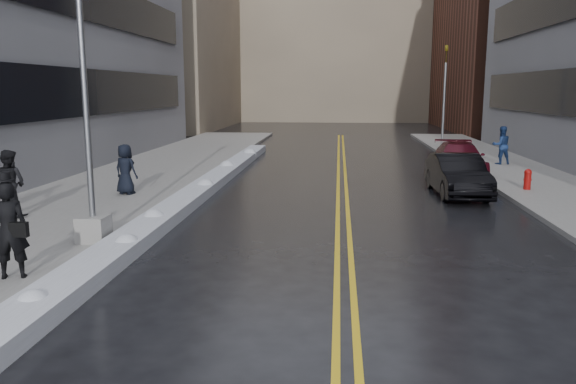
% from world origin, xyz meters
% --- Properties ---
extents(ground, '(160.00, 160.00, 0.00)m').
position_xyz_m(ground, '(0.00, 0.00, 0.00)').
color(ground, black).
rests_on(ground, ground).
extents(sidewalk_west, '(5.50, 50.00, 0.15)m').
position_xyz_m(sidewalk_west, '(-5.75, 10.00, 0.07)').
color(sidewalk_west, gray).
rests_on(sidewalk_west, ground).
extents(sidewalk_east, '(4.00, 50.00, 0.15)m').
position_xyz_m(sidewalk_east, '(10.00, 10.00, 0.07)').
color(sidewalk_east, gray).
rests_on(sidewalk_east, ground).
extents(lane_line_left, '(0.12, 50.00, 0.01)m').
position_xyz_m(lane_line_left, '(2.35, 10.00, 0.00)').
color(lane_line_left, gold).
rests_on(lane_line_left, ground).
extents(lane_line_right, '(0.12, 50.00, 0.01)m').
position_xyz_m(lane_line_right, '(2.65, 10.00, 0.00)').
color(lane_line_right, gold).
rests_on(lane_line_right, ground).
extents(snow_ridge, '(0.90, 30.00, 0.34)m').
position_xyz_m(snow_ridge, '(-2.45, 8.00, 0.17)').
color(snow_ridge, silver).
rests_on(snow_ridge, ground).
extents(building_west_far, '(14.00, 22.00, 18.00)m').
position_xyz_m(building_west_far, '(-15.50, 44.00, 9.00)').
color(building_west_far, gray).
rests_on(building_west_far, ground).
extents(building_far, '(36.00, 16.00, 22.00)m').
position_xyz_m(building_far, '(2.00, 60.00, 11.00)').
color(building_far, gray).
rests_on(building_far, ground).
extents(lamppost, '(0.65, 0.65, 7.62)m').
position_xyz_m(lamppost, '(-3.30, 2.00, 2.53)').
color(lamppost, gray).
rests_on(lamppost, sidewalk_west).
extents(fire_hydrant, '(0.26, 0.26, 0.73)m').
position_xyz_m(fire_hydrant, '(9.00, 10.00, 0.55)').
color(fire_hydrant, maroon).
rests_on(fire_hydrant, sidewalk_east).
extents(traffic_signal, '(0.16, 0.20, 6.00)m').
position_xyz_m(traffic_signal, '(8.50, 24.00, 3.40)').
color(traffic_signal, gray).
rests_on(traffic_signal, sidewalk_east).
extents(pedestrian_fedora, '(0.78, 0.64, 1.84)m').
position_xyz_m(pedestrian_fedora, '(-3.72, -0.61, 1.07)').
color(pedestrian_fedora, black).
rests_on(pedestrian_fedora, sidewalk_west).
extents(pedestrian_b, '(0.99, 0.81, 1.87)m').
position_xyz_m(pedestrian_b, '(-6.66, 4.26, 1.08)').
color(pedestrian_b, black).
rests_on(pedestrian_b, sidewalk_west).
extents(pedestrian_c, '(0.95, 0.78, 1.68)m').
position_xyz_m(pedestrian_c, '(-4.77, 7.88, 0.99)').
color(pedestrian_c, black).
rests_on(pedestrian_c, sidewalk_west).
extents(pedestrian_east, '(0.96, 0.80, 1.78)m').
position_xyz_m(pedestrian_east, '(9.96, 16.90, 1.04)').
color(pedestrian_east, navy).
rests_on(pedestrian_east, sidewalk_east).
extents(car_black, '(1.63, 4.37, 1.43)m').
position_xyz_m(car_black, '(6.46, 9.43, 0.71)').
color(car_black, black).
rests_on(car_black, ground).
extents(car_maroon, '(2.26, 4.89, 1.38)m').
position_xyz_m(car_maroon, '(7.50, 14.28, 0.69)').
color(car_maroon, '#470B17').
rests_on(car_maroon, ground).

